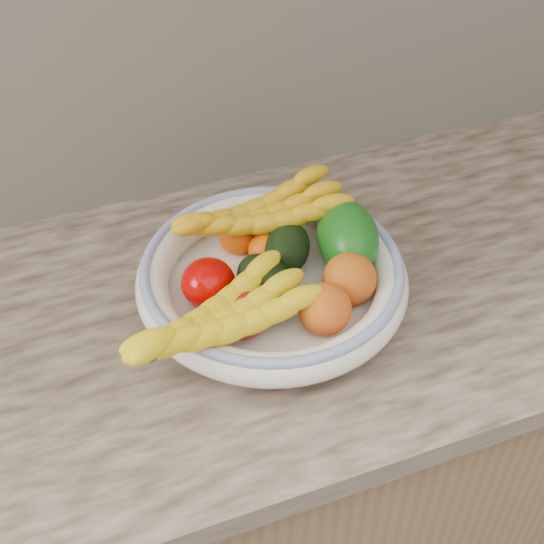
{
  "coord_description": "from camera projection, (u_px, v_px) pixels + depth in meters",
  "views": [
    {
      "loc": [
        -0.28,
        0.92,
        1.69
      ],
      "look_at": [
        0.0,
        1.66,
        0.96
      ],
      "focal_mm": 50.0,
      "sensor_mm": 36.0,
      "label": 1
    }
  ],
  "objects": [
    {
      "name": "green_mango",
      "position": [
        347.0,
        237.0,
        1.11
      ],
      "size": [
        0.13,
        0.15,
        0.12
      ],
      "primitive_type": "ellipsoid",
      "rotation": [
        0.0,
        0.31,
        -0.19
      ],
      "color": "#0F5310",
      "rests_on": "fruit_bowl"
    },
    {
      "name": "clementine_back_right",
      "position": [
        263.0,
        233.0,
        1.15
      ],
      "size": [
        0.06,
        0.06,
        0.05
      ],
      "primitive_type": "ellipsoid",
      "rotation": [
        0.0,
        0.0,
        -0.25
      ],
      "color": "orange",
      "rests_on": "fruit_bowl"
    },
    {
      "name": "avocado_center",
      "position": [
        265.0,
        282.0,
        1.05
      ],
      "size": [
        0.09,
        0.11,
        0.07
      ],
      "primitive_type": "ellipsoid",
      "rotation": [
        0.0,
        0.0,
        0.25
      ],
      "color": "black",
      "rests_on": "fruit_bowl"
    },
    {
      "name": "kitchen_counter",
      "position": [
        267.0,
        457.0,
        1.43
      ],
      "size": [
        2.44,
        0.66,
        1.4
      ],
      "color": "brown",
      "rests_on": "ground"
    },
    {
      "name": "peach_right",
      "position": [
        349.0,
        279.0,
        1.05
      ],
      "size": [
        0.08,
        0.08,
        0.08
      ],
      "primitive_type": "ellipsoid",
      "rotation": [
        0.0,
        0.0,
        -0.12
      ],
      "color": "orange",
      "rests_on": "fruit_bowl"
    },
    {
      "name": "banana_bunch_front",
      "position": [
        220.0,
        324.0,
        0.97
      ],
      "size": [
        0.32,
        0.2,
        0.08
      ],
      "primitive_type": null,
      "rotation": [
        0.0,
        0.0,
        0.32
      ],
      "color": "yellow",
      "rests_on": "fruit_bowl"
    },
    {
      "name": "avocado_right",
      "position": [
        287.0,
        249.0,
        1.11
      ],
      "size": [
        0.11,
        0.12,
        0.07
      ],
      "primitive_type": "ellipsoid",
      "rotation": [
        0.0,
        0.0,
        -0.57
      ],
      "color": "black",
      "rests_on": "fruit_bowl"
    },
    {
      "name": "banana_bunch_back",
      "position": [
        260.0,
        219.0,
        1.12
      ],
      "size": [
        0.29,
        0.12,
        0.08
      ],
      "primitive_type": null,
      "rotation": [
        0.0,
        0.0,
        0.05
      ],
      "color": "gold",
      "rests_on": "fruit_bowl"
    },
    {
      "name": "peach_front",
      "position": [
        325.0,
        309.0,
        1.01
      ],
      "size": [
        0.1,
        0.1,
        0.07
      ],
      "primitive_type": "ellipsoid",
      "rotation": [
        0.0,
        0.0,
        0.42
      ],
      "color": "orange",
      "rests_on": "fruit_bowl"
    },
    {
      "name": "clementine_back_left",
      "position": [
        238.0,
        237.0,
        1.14
      ],
      "size": [
        0.06,
        0.06,
        0.05
      ],
      "primitive_type": "ellipsoid",
      "rotation": [
        0.0,
        0.0,
        0.02
      ],
      "color": "#EE5705",
      "rests_on": "fruit_bowl"
    },
    {
      "name": "clementine_back_mid",
      "position": [
        267.0,
        250.0,
        1.12
      ],
      "size": [
        0.06,
        0.06,
        0.05
      ],
      "primitive_type": "ellipsoid",
      "rotation": [
        0.0,
        0.0,
        -0.04
      ],
      "color": "#EC6404",
      "rests_on": "fruit_bowl"
    },
    {
      "name": "tomato_near_left",
      "position": [
        241.0,
        314.0,
        1.01
      ],
      "size": [
        0.1,
        0.1,
        0.07
      ],
      "primitive_type": "ellipsoid",
      "rotation": [
        0.0,
        0.0,
        -0.38
      ],
      "color": "#AA1010",
      "rests_on": "fruit_bowl"
    },
    {
      "name": "fruit_bowl",
      "position": [
        272.0,
        278.0,
        1.08
      ],
      "size": [
        0.39,
        0.39,
        0.08
      ],
      "color": "white",
      "rests_on": "kitchen_counter"
    },
    {
      "name": "tomato_left",
      "position": [
        208.0,
        283.0,
        1.06
      ],
      "size": [
        0.1,
        0.1,
        0.07
      ],
      "primitive_type": "ellipsoid",
      "rotation": [
        0.0,
        0.0,
        -0.42
      ],
      "color": "#B70200",
      "rests_on": "fruit_bowl"
    }
  ]
}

